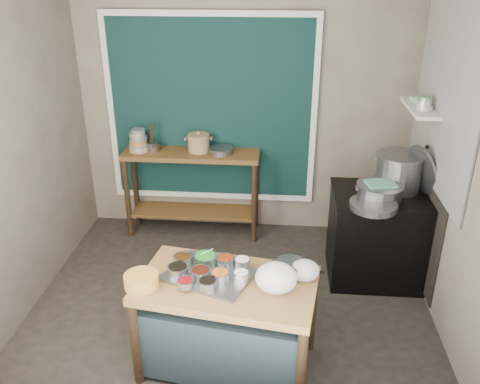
# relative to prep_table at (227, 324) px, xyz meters

# --- Properties ---
(floor) EXTENTS (3.50, 3.00, 0.02)m
(floor) POSITION_rel_prep_table_xyz_m (-0.05, 0.75, -0.39)
(floor) COLOR #2F2923
(floor) RESTS_ON ground
(back_wall) EXTENTS (3.50, 0.02, 2.80)m
(back_wall) POSITION_rel_prep_table_xyz_m (-0.05, 2.26, 1.02)
(back_wall) COLOR #766C5A
(back_wall) RESTS_ON floor
(left_wall) EXTENTS (0.02, 3.00, 2.80)m
(left_wall) POSITION_rel_prep_table_xyz_m (-1.81, 0.75, 1.02)
(left_wall) COLOR #766C5A
(left_wall) RESTS_ON floor
(right_wall) EXTENTS (0.02, 3.00, 2.80)m
(right_wall) POSITION_rel_prep_table_xyz_m (1.71, 0.75, 1.02)
(right_wall) COLOR #766C5A
(right_wall) RESTS_ON floor
(curtain_panel) EXTENTS (2.10, 0.02, 1.90)m
(curtain_panel) POSITION_rel_prep_table_xyz_m (-0.40, 2.22, 0.98)
(curtain_panel) COLOR black
(curtain_panel) RESTS_ON back_wall
(curtain_frame) EXTENTS (2.22, 0.03, 2.02)m
(curtain_frame) POSITION_rel_prep_table_xyz_m (-0.40, 2.21, 0.98)
(curtain_frame) COLOR beige
(curtain_frame) RESTS_ON back_wall
(tile_panel) EXTENTS (0.02, 1.70, 1.70)m
(tile_panel) POSITION_rel_prep_table_xyz_m (1.69, 1.30, 1.48)
(tile_panel) COLOR #B2B2AA
(tile_panel) RESTS_ON right_wall
(soot_patch) EXTENTS (0.01, 1.30, 1.30)m
(soot_patch) POSITION_rel_prep_table_xyz_m (1.69, 1.40, 0.32)
(soot_patch) COLOR black
(soot_patch) RESTS_ON right_wall
(wall_shelf) EXTENTS (0.22, 0.70, 0.03)m
(wall_shelf) POSITION_rel_prep_table_xyz_m (1.58, 1.60, 1.23)
(wall_shelf) COLOR beige
(wall_shelf) RESTS_ON right_wall
(prep_table) EXTENTS (1.34, 0.90, 0.75)m
(prep_table) POSITION_rel_prep_table_xyz_m (0.00, 0.00, 0.00)
(prep_table) COLOR olive
(prep_table) RESTS_ON floor
(back_counter) EXTENTS (1.45, 0.40, 0.95)m
(back_counter) POSITION_rel_prep_table_xyz_m (-0.60, 2.03, 0.10)
(back_counter) COLOR brown
(back_counter) RESTS_ON floor
(stove_block) EXTENTS (0.90, 0.68, 0.85)m
(stove_block) POSITION_rel_prep_table_xyz_m (1.30, 1.30, 0.05)
(stove_block) COLOR black
(stove_block) RESTS_ON floor
(stove_top) EXTENTS (0.92, 0.69, 0.03)m
(stove_top) POSITION_rel_prep_table_xyz_m (1.30, 1.30, 0.49)
(stove_top) COLOR black
(stove_top) RESTS_ON stove_block
(condiment_tray) EXTENTS (0.71, 0.62, 0.03)m
(condiment_tray) POSITION_rel_prep_table_xyz_m (-0.13, 0.06, 0.39)
(condiment_tray) COLOR gray
(condiment_tray) RESTS_ON prep_table
(condiment_bowls) EXTENTS (0.59, 0.45, 0.07)m
(condiment_bowls) POSITION_rel_prep_table_xyz_m (-0.16, 0.07, 0.43)
(condiment_bowls) COLOR gray
(condiment_bowls) RESTS_ON condiment_tray
(yellow_basin) EXTENTS (0.32, 0.32, 0.09)m
(yellow_basin) POSITION_rel_prep_table_xyz_m (-0.58, -0.10, 0.42)
(yellow_basin) COLOR #B67131
(yellow_basin) RESTS_ON prep_table
(saucepan) EXTENTS (0.25, 0.25, 0.12)m
(saucepan) POSITION_rel_prep_table_xyz_m (0.44, 0.11, 0.44)
(saucepan) COLOR gray
(saucepan) RESTS_ON prep_table
(plastic_bag_a) EXTENTS (0.32, 0.28, 0.21)m
(plastic_bag_a) POSITION_rel_prep_table_xyz_m (0.35, -0.08, 0.48)
(plastic_bag_a) COLOR white
(plastic_bag_a) RESTS_ON prep_table
(plastic_bag_b) EXTENTS (0.22, 0.19, 0.16)m
(plastic_bag_b) POSITION_rel_prep_table_xyz_m (0.54, 0.07, 0.45)
(plastic_bag_b) COLOR white
(plastic_bag_b) RESTS_ON prep_table
(bowl_stack) EXTENTS (0.21, 0.21, 0.24)m
(bowl_stack) POSITION_rel_prep_table_xyz_m (-1.16, 2.03, 0.68)
(bowl_stack) COLOR tan
(bowl_stack) RESTS_ON back_counter
(utensil_cup) EXTENTS (0.20, 0.20, 0.10)m
(utensil_cup) POSITION_rel_prep_table_xyz_m (-1.01, 2.05, 0.62)
(utensil_cup) COLOR gray
(utensil_cup) RESTS_ON back_counter
(ceramic_crock) EXTENTS (0.29, 0.29, 0.17)m
(ceramic_crock) POSITION_rel_prep_table_xyz_m (-0.52, 2.07, 0.66)
(ceramic_crock) COLOR olive
(ceramic_crock) RESTS_ON back_counter
(wide_bowl) EXTENTS (0.26, 0.26, 0.06)m
(wide_bowl) POSITION_rel_prep_table_xyz_m (-0.28, 2.02, 0.61)
(wide_bowl) COLOR gray
(wide_bowl) RESTS_ON back_counter
(stock_pot) EXTENTS (0.50, 0.50, 0.34)m
(stock_pot) POSITION_rel_prep_table_xyz_m (1.42, 1.41, 0.68)
(stock_pot) COLOR gray
(stock_pot) RESTS_ON stove_top
(pot_lid) EXTENTS (0.26, 0.47, 0.45)m
(pot_lid) POSITION_rel_prep_table_xyz_m (1.60, 1.36, 0.73)
(pot_lid) COLOR gray
(pot_lid) RESTS_ON stove_top
(steamer) EXTENTS (0.50, 0.50, 0.14)m
(steamer) POSITION_rel_prep_table_xyz_m (1.23, 1.19, 0.57)
(steamer) COLOR gray
(steamer) RESTS_ON stove_top
(green_cloth) EXTENTS (0.28, 0.23, 0.02)m
(green_cloth) POSITION_rel_prep_table_xyz_m (1.23, 1.19, 0.65)
(green_cloth) COLOR #518D6E
(green_cloth) RESTS_ON steamer
(shallow_pan) EXTENTS (0.42, 0.42, 0.05)m
(shallow_pan) POSITION_rel_prep_table_xyz_m (1.15, 0.99, 0.53)
(shallow_pan) COLOR gray
(shallow_pan) RESTS_ON stove_top
(shelf_bowl_stack) EXTENTS (0.14, 0.14, 0.11)m
(shelf_bowl_stack) POSITION_rel_prep_table_xyz_m (1.58, 1.50, 1.29)
(shelf_bowl_stack) COLOR silver
(shelf_bowl_stack) RESTS_ON wall_shelf
(shelf_bowl_green) EXTENTS (0.14, 0.14, 0.04)m
(shelf_bowl_green) POSITION_rel_prep_table_xyz_m (1.58, 1.79, 1.26)
(shelf_bowl_green) COLOR gray
(shelf_bowl_green) RESTS_ON wall_shelf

